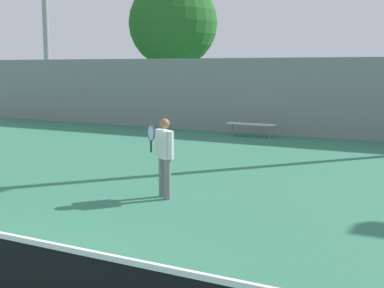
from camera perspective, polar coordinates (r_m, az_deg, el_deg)
tennis_player at (r=10.16m, az=-2.98°, el=-0.98°), size 0.56×0.53×1.53m
bench_adjacent_court at (r=19.30m, az=6.30°, el=2.06°), size 1.82×0.40×0.48m
back_fence at (r=19.49m, az=12.40°, el=4.86°), size 31.34×0.06×2.82m
tree_green_tall at (r=28.18m, az=-2.03°, el=12.76°), size 4.57×4.57×7.02m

